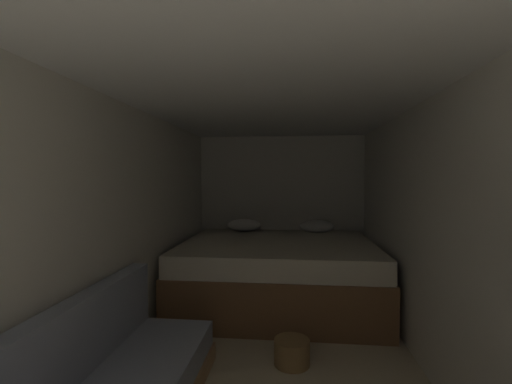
{
  "coord_description": "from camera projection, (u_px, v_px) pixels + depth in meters",
  "views": [
    {
      "loc": [
        0.16,
        -0.1,
        1.43
      ],
      "look_at": [
        -0.15,
        2.89,
        1.3
      ],
      "focal_mm": 24.38,
      "sensor_mm": 36.0,
      "label": 1
    }
  ],
  "objects": [
    {
      "name": "wall_right",
      "position": [
        453.0,
        247.0,
        2.14
      ],
      "size": [
        0.05,
        5.12,
        2.0
      ],
      "primitive_type": "cube",
      "color": "silver",
      "rests_on": "ground"
    },
    {
      "name": "ceiling_slab",
      "position": [
        268.0,
        85.0,
        2.22
      ],
      "size": [
        2.35,
        5.12,
        0.05
      ],
      "primitive_type": "cube",
      "color": "white",
      "rests_on": "wall_left"
    },
    {
      "name": "wicker_basket",
      "position": [
        292.0,
        352.0,
        2.65
      ],
      "size": [
        0.27,
        0.27,
        0.19
      ],
      "color": "olive",
      "rests_on": "ground"
    },
    {
      "name": "wall_left",
      "position": [
        101.0,
        240.0,
        2.38
      ],
      "size": [
        0.05,
        5.12,
        2.0
      ],
      "primitive_type": "cube",
      "color": "silver",
      "rests_on": "ground"
    },
    {
      "name": "bed",
      "position": [
        278.0,
        272.0,
        3.92
      ],
      "size": [
        2.13,
        1.77,
        0.88
      ],
      "color": "brown",
      "rests_on": "ground"
    },
    {
      "name": "wall_back",
      "position": [
        281.0,
        208.0,
        4.83
      ],
      "size": [
        2.35,
        0.05,
        2.0
      ],
      "primitive_type": "cube",
      "color": "silver",
      "rests_on": "ground"
    }
  ]
}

